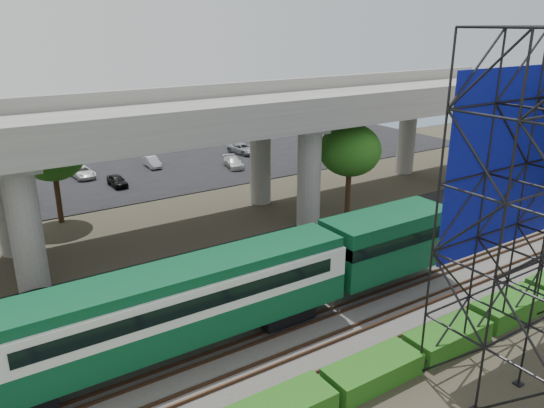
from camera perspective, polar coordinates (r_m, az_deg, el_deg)
ground at (r=27.43m, az=2.77°, el=-14.61°), size 140.00×140.00×0.00m
ballast_bed at (r=28.75m, az=0.38°, el=-12.61°), size 90.00×12.00×0.20m
service_road at (r=35.32m, az=-7.30°, el=-6.54°), size 90.00×5.00×0.08m
parking_lot at (r=56.20m, az=-17.96°, el=2.43°), size 90.00×18.00×0.08m
harbor_water at (r=77.13m, az=-22.50°, el=6.21°), size 140.00×40.00×0.03m
rail_tracks at (r=28.66m, az=0.38°, el=-12.31°), size 90.00×9.52×0.16m
commuter_train at (r=25.64m, az=-7.26°, el=-9.81°), size 29.30×3.06×4.30m
overpass at (r=37.18m, az=-13.42°, el=7.69°), size 80.00×12.00×12.40m
hedge_strip at (r=24.98m, az=10.81°, el=-17.19°), size 34.60×1.80×1.20m
trees at (r=36.96m, az=-18.10°, el=2.98°), size 40.94×16.94×7.69m
suv at (r=31.77m, az=-23.08°, el=-9.65°), size 5.02×2.62×1.35m
parked_cars at (r=55.83m, az=-16.83°, el=3.10°), size 36.11×9.47×1.26m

